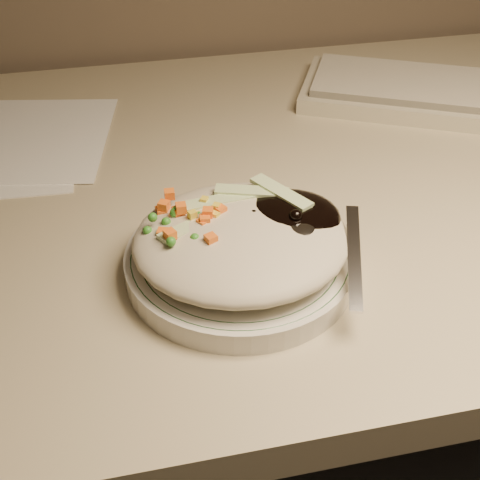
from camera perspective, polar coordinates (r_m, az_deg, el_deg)
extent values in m
cube|color=tan|center=(0.77, 2.91, 4.44)|extent=(1.40, 0.70, 0.04)
cylinder|color=silver|center=(0.61, 0.00, -1.95)|extent=(0.21, 0.21, 0.02)
torus|color=#144723|center=(0.60, 0.00, -1.21)|extent=(0.20, 0.20, 0.00)
torus|color=#144723|center=(0.60, 0.00, -1.21)|extent=(0.18, 0.18, 0.00)
ellipsoid|color=#AEA58D|center=(0.59, 0.10, 0.04)|extent=(0.19, 0.18, 0.04)
ellipsoid|color=black|center=(0.60, 3.97, 1.80)|extent=(0.10, 0.09, 0.03)
ellipsoid|color=orange|center=(0.59, -4.55, 0.76)|extent=(0.08, 0.08, 0.02)
sphere|color=black|center=(0.59, 1.17, 2.08)|extent=(0.01, 0.01, 0.01)
sphere|color=black|center=(0.60, 3.72, 2.74)|extent=(0.01, 0.01, 0.01)
sphere|color=black|center=(0.60, 6.01, 2.92)|extent=(0.01, 0.01, 0.01)
sphere|color=black|center=(0.61, 5.01, 3.09)|extent=(0.01, 0.01, 0.01)
sphere|color=black|center=(0.58, 4.78, 2.06)|extent=(0.01, 0.01, 0.01)
sphere|color=black|center=(0.60, 3.67, 2.33)|extent=(0.01, 0.01, 0.01)
sphere|color=black|center=(0.61, 4.41, 3.02)|extent=(0.01, 0.01, 0.01)
cube|color=orange|center=(0.59, -5.05, 2.74)|extent=(0.01, 0.01, 0.01)
cube|color=orange|center=(0.58, -3.17, 0.86)|extent=(0.01, 0.01, 0.01)
cube|color=orange|center=(0.60, -6.51, 2.94)|extent=(0.01, 0.01, 0.01)
cube|color=orange|center=(0.58, -2.76, 2.35)|extent=(0.01, 0.01, 0.01)
cube|color=orange|center=(0.58, -3.01, 1.71)|extent=(0.01, 0.01, 0.01)
cube|color=orange|center=(0.61, -6.71, 2.51)|extent=(0.01, 0.01, 0.01)
cube|color=orange|center=(0.59, -5.29, 2.45)|extent=(0.01, 0.01, 0.01)
cube|color=orange|center=(0.58, -3.16, 1.42)|extent=(0.01, 0.01, 0.01)
cube|color=orange|center=(0.59, -1.69, 2.53)|extent=(0.01, 0.01, 0.01)
cube|color=orange|center=(0.61, -6.04, 3.90)|extent=(0.01, 0.01, 0.01)
cube|color=orange|center=(0.56, -6.00, 0.46)|extent=(0.01, 0.01, 0.01)
cube|color=orange|center=(0.56, -2.50, 0.07)|extent=(0.01, 0.01, 0.01)
cube|color=orange|center=(0.58, -6.60, 0.55)|extent=(0.01, 0.01, 0.01)
cube|color=orange|center=(0.61, -6.58, 2.30)|extent=(0.01, 0.01, 0.01)
sphere|color=#388C28|center=(0.59, -3.19, 1.84)|extent=(0.01, 0.01, 0.01)
sphere|color=#388C28|center=(0.55, -5.91, -0.14)|extent=(0.01, 0.01, 0.01)
sphere|color=#388C28|center=(0.59, -6.32, 1.55)|extent=(0.01, 0.01, 0.01)
sphere|color=#388C28|center=(0.58, -7.47, 1.93)|extent=(0.01, 0.01, 0.01)
sphere|color=#388C28|center=(0.59, -3.55, 2.05)|extent=(0.01, 0.01, 0.01)
sphere|color=#388C28|center=(0.57, -2.36, 0.04)|extent=(0.01, 0.01, 0.01)
sphere|color=#388C28|center=(0.59, -4.57, 1.16)|extent=(0.01, 0.01, 0.01)
sphere|color=#388C28|center=(0.57, -4.96, -0.09)|extent=(0.01, 0.01, 0.01)
sphere|color=#388C28|center=(0.58, -7.90, 0.80)|extent=(0.01, 0.01, 0.01)
sphere|color=#388C28|center=(0.59, -5.42, 2.56)|extent=(0.01, 0.01, 0.01)
sphere|color=#388C28|center=(0.59, -5.61, 2.35)|extent=(0.01, 0.01, 0.01)
sphere|color=#388C28|center=(0.57, -6.06, 0.57)|extent=(0.01, 0.01, 0.01)
sphere|color=#388C28|center=(0.56, -3.88, 0.17)|extent=(0.01, 0.01, 0.01)
sphere|color=#388C28|center=(0.61, -1.63, 3.11)|extent=(0.01, 0.01, 0.01)
cube|color=yellow|center=(0.59, -3.67, 2.04)|extent=(0.01, 0.01, 0.01)
cube|color=yellow|center=(0.58, -2.13, 2.07)|extent=(0.01, 0.01, 0.01)
cube|color=yellow|center=(0.60, -4.75, 2.05)|extent=(0.01, 0.01, 0.01)
cube|color=yellow|center=(0.58, -4.08, 2.15)|extent=(0.01, 0.01, 0.01)
cube|color=yellow|center=(0.58, -4.52, 1.04)|extent=(0.01, 0.01, 0.01)
cube|color=yellow|center=(0.59, -2.03, 2.80)|extent=(0.01, 0.01, 0.01)
cube|color=yellow|center=(0.60, -3.06, 3.34)|extent=(0.01, 0.01, 0.01)
cube|color=yellow|center=(0.58, -3.60, 1.09)|extent=(0.01, 0.01, 0.01)
cube|color=#B2D18C|center=(0.61, -1.64, 3.42)|extent=(0.07, 0.02, 0.00)
cube|color=#B2D18C|center=(0.61, 1.02, 4.16)|extent=(0.07, 0.04, 0.00)
cube|color=#B2D18C|center=(0.58, -3.98, 1.27)|extent=(0.07, 0.04, 0.00)
cube|color=#B2D18C|center=(0.61, 3.53, 4.09)|extent=(0.05, 0.07, 0.00)
ellipsoid|color=silver|center=(0.58, 4.87, 1.24)|extent=(0.05, 0.06, 0.01)
cube|color=silver|center=(0.57, 9.71, -1.38)|extent=(0.04, 0.11, 0.03)
cube|color=#B7B096|center=(0.95, 18.63, 11.29)|extent=(0.45, 0.32, 0.02)
cube|color=beige|center=(0.94, 18.81, 12.11)|extent=(0.41, 0.29, 0.01)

